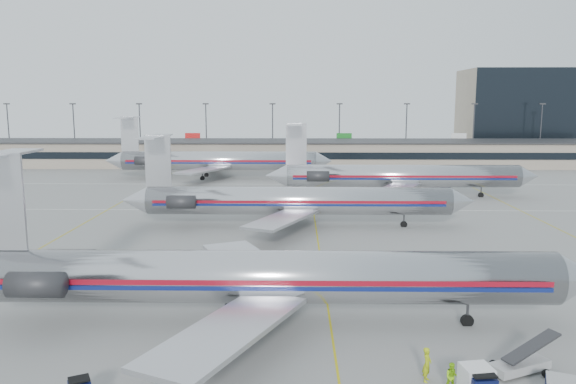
{
  "coord_description": "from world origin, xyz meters",
  "views": [
    {
      "loc": [
        -2.39,
        -40.12,
        15.51
      ],
      "look_at": [
        -3.5,
        28.59,
        4.5
      ],
      "focal_mm": 35.0,
      "sensor_mm": 36.0,
      "label": 1
    }
  ],
  "objects_px": {
    "uld_container": "(476,383)",
    "belt_loader": "(521,363)",
    "jet_foreground": "(254,276)",
    "jet_second_row": "(291,200)"
  },
  "relations": [
    {
      "from": "jet_foreground",
      "to": "belt_loader",
      "type": "bearing_deg",
      "value": -23.62
    },
    {
      "from": "uld_container",
      "to": "belt_loader",
      "type": "relative_size",
      "value": 0.46
    },
    {
      "from": "jet_second_row",
      "to": "belt_loader",
      "type": "distance_m",
      "value": 41.02
    },
    {
      "from": "jet_foreground",
      "to": "uld_container",
      "type": "relative_size",
      "value": 23.12
    },
    {
      "from": "jet_second_row",
      "to": "jet_foreground",
      "type": "bearing_deg",
      "value": -94.08
    },
    {
      "from": "jet_second_row",
      "to": "uld_container",
      "type": "xyz_separation_m",
      "value": [
        10.14,
        -41.6,
        -2.41
      ]
    },
    {
      "from": "belt_loader",
      "to": "jet_second_row",
      "type": "bearing_deg",
      "value": 84.6
    },
    {
      "from": "uld_container",
      "to": "belt_loader",
      "type": "bearing_deg",
      "value": 31.06
    },
    {
      "from": "jet_foreground",
      "to": "belt_loader",
      "type": "relative_size",
      "value": 10.61
    },
    {
      "from": "jet_foreground",
      "to": "belt_loader",
      "type": "xyz_separation_m",
      "value": [
        15.97,
        -6.98,
        -2.94
      ]
    }
  ]
}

